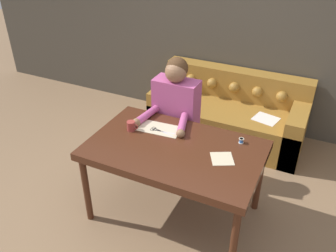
{
  "coord_description": "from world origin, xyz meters",
  "views": [
    {
      "loc": [
        1.05,
        -2.22,
        2.51
      ],
      "look_at": [
        -0.11,
        0.19,
        0.87
      ],
      "focal_mm": 38.0,
      "sensor_mm": 36.0,
      "label": 1
    }
  ],
  "objects": [
    {
      "name": "pattern_paper_offcut",
      "position": [
        0.44,
        0.06,
        0.77
      ],
      "size": [
        0.24,
        0.24,
        0.0
      ],
      "color": "beige",
      "rests_on": "dining_table"
    },
    {
      "name": "person",
      "position": [
        -0.24,
        0.64,
        0.68
      ],
      "size": [
        0.53,
        0.62,
        1.32
      ],
      "color": "#33281E",
      "rests_on": "ground_plane"
    },
    {
      "name": "thread_spool",
      "position": [
        0.51,
        0.36,
        0.79
      ],
      "size": [
        0.04,
        0.04,
        0.05
      ],
      "color": "#3366B2",
      "rests_on": "dining_table"
    },
    {
      "name": "mug",
      "position": [
        -0.45,
        0.13,
        0.81
      ],
      "size": [
        0.11,
        0.08,
        0.09
      ],
      "color": "#9E3833",
      "rests_on": "dining_table"
    },
    {
      "name": "wall_back",
      "position": [
        0.0,
        2.01,
        1.3
      ],
      "size": [
        8.0,
        0.06,
        2.6
      ],
      "color": "#474238",
      "rests_on": "ground_plane"
    },
    {
      "name": "dining_table",
      "position": [
        0.02,
        0.05,
        0.7
      ],
      "size": [
        1.49,
        0.93,
        0.77
      ],
      "color": "#472314",
      "rests_on": "ground_plane"
    },
    {
      "name": "pattern_paper_main",
      "position": [
        -0.23,
        0.26,
        0.77
      ],
      "size": [
        0.41,
        0.24,
        0.0
      ],
      "color": "beige",
      "rests_on": "dining_table"
    },
    {
      "name": "couch",
      "position": [
        0.06,
        1.6,
        0.3
      ],
      "size": [
        1.84,
        0.82,
        0.81
      ],
      "color": "olive",
      "rests_on": "ground_plane"
    },
    {
      "name": "scissors",
      "position": [
        -0.22,
        0.22,
        0.77
      ],
      "size": [
        0.24,
        0.08,
        0.01
      ],
      "color": "silver",
      "rests_on": "dining_table"
    },
    {
      "name": "ground_plane",
      "position": [
        0.0,
        0.0,
        0.0
      ],
      "size": [
        16.0,
        16.0,
        0.0
      ],
      "primitive_type": "plane",
      "color": "#846647"
    }
  ]
}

